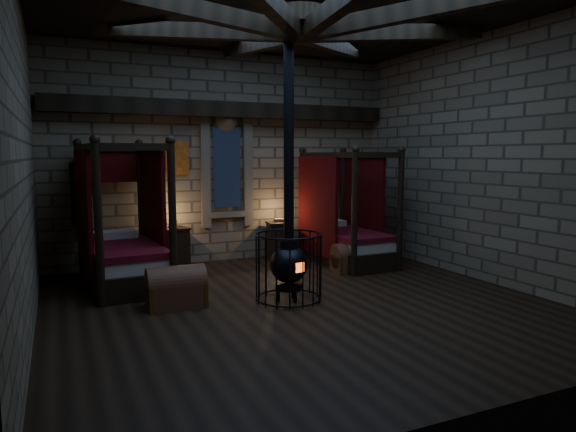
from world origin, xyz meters
name	(u,v)px	position (x,y,z in m)	size (l,w,h in m)	color
room	(298,40)	(0.00, 0.09, 3.74)	(7.02, 7.02, 4.29)	black
bed_left	(123,251)	(-2.21, 2.22, 0.58)	(1.33, 2.30, 2.33)	black
bed_right	(345,236)	(2.08, 2.24, 0.55)	(1.18, 2.15, 2.21)	black
trunk_left	(176,288)	(-1.68, 0.61, 0.27)	(0.83, 0.54, 0.60)	brown
trunk_right	(353,259)	(1.80, 1.47, 0.24)	(0.78, 0.53, 0.55)	brown
nightstand_left	(175,247)	(-1.16, 3.12, 0.40)	(0.58, 0.56, 0.96)	black
nightstand_right	(279,240)	(1.00, 3.10, 0.40)	(0.55, 0.53, 0.85)	black
stove	(289,260)	(-0.08, 0.21, 0.61)	(0.99, 0.99, 4.05)	black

